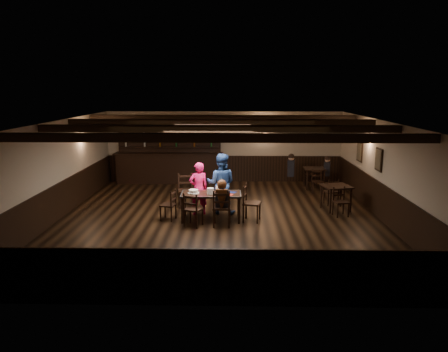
{
  "coord_description": "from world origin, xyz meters",
  "views": [
    {
      "loc": [
        0.38,
        -11.72,
        3.59
      ],
      "look_at": [
        0.11,
        0.2,
        1.17
      ],
      "focal_mm": 35.0,
      "sensor_mm": 36.0,
      "label": 1
    }
  ],
  "objects_px": {
    "woman_pink": "(199,189)",
    "bar_counter": "(169,164)",
    "dining_table": "(211,196)",
    "man_blue": "(221,184)",
    "cake": "(193,192)",
    "chair_near_left": "(192,207)",
    "chair_near_right": "(222,205)"
  },
  "relations": [
    {
      "from": "dining_table",
      "to": "woman_pink",
      "type": "relative_size",
      "value": 1.08
    },
    {
      "from": "cake",
      "to": "bar_counter",
      "type": "bearing_deg",
      "value": 105.85
    },
    {
      "from": "dining_table",
      "to": "chair_near_left",
      "type": "distance_m",
      "value": 0.8
    },
    {
      "from": "dining_table",
      "to": "man_blue",
      "type": "relative_size",
      "value": 0.94
    },
    {
      "from": "chair_near_right",
      "to": "cake",
      "type": "xyz_separation_m",
      "value": [
        -0.79,
        0.64,
        0.21
      ]
    },
    {
      "from": "woman_pink",
      "to": "man_blue",
      "type": "bearing_deg",
      "value": 171.43
    },
    {
      "from": "chair_near_left",
      "to": "man_blue",
      "type": "height_order",
      "value": "man_blue"
    },
    {
      "from": "dining_table",
      "to": "woman_pink",
      "type": "height_order",
      "value": "woman_pink"
    },
    {
      "from": "man_blue",
      "to": "cake",
      "type": "relative_size",
      "value": 5.57
    },
    {
      "from": "cake",
      "to": "bar_counter",
      "type": "height_order",
      "value": "bar_counter"
    },
    {
      "from": "dining_table",
      "to": "cake",
      "type": "bearing_deg",
      "value": 178.87
    },
    {
      "from": "chair_near_left",
      "to": "bar_counter",
      "type": "relative_size",
      "value": 0.22
    },
    {
      "from": "dining_table",
      "to": "man_blue",
      "type": "distance_m",
      "value": 0.74
    },
    {
      "from": "woman_pink",
      "to": "cake",
      "type": "xyz_separation_m",
      "value": [
        -0.1,
        -0.51,
        0.03
      ]
    },
    {
      "from": "bar_counter",
      "to": "cake",
      "type": "bearing_deg",
      "value": -74.15
    },
    {
      "from": "chair_near_right",
      "to": "woman_pink",
      "type": "distance_m",
      "value": 1.36
    },
    {
      "from": "cake",
      "to": "dining_table",
      "type": "bearing_deg",
      "value": -1.13
    },
    {
      "from": "chair_near_left",
      "to": "bar_counter",
      "type": "bearing_deg",
      "value": 104.21
    },
    {
      "from": "chair_near_left",
      "to": "cake",
      "type": "relative_size",
      "value": 2.9
    },
    {
      "from": "dining_table",
      "to": "woman_pink",
      "type": "bearing_deg",
      "value": 126.22
    },
    {
      "from": "man_blue",
      "to": "dining_table",
      "type": "bearing_deg",
      "value": 77.36
    },
    {
      "from": "chair_near_left",
      "to": "bar_counter",
      "type": "xyz_separation_m",
      "value": [
        -1.39,
        5.49,
        0.19
      ]
    },
    {
      "from": "chair_near_right",
      "to": "woman_pink",
      "type": "relative_size",
      "value": 0.65
    },
    {
      "from": "chair_near_right",
      "to": "dining_table",
      "type": "bearing_deg",
      "value": 115.92
    },
    {
      "from": "chair_near_left",
      "to": "cake",
      "type": "distance_m",
      "value": 0.7
    },
    {
      "from": "chair_near_left",
      "to": "chair_near_right",
      "type": "height_order",
      "value": "chair_near_right"
    },
    {
      "from": "dining_table",
      "to": "chair_near_right",
      "type": "xyz_separation_m",
      "value": [
        0.31,
        -0.63,
        -0.1
      ]
    },
    {
      "from": "woman_pink",
      "to": "man_blue",
      "type": "xyz_separation_m",
      "value": [
        0.63,
        0.14,
        0.12
      ]
    },
    {
      "from": "bar_counter",
      "to": "woman_pink",
      "type": "bearing_deg",
      "value": -71.18
    },
    {
      "from": "man_blue",
      "to": "cake",
      "type": "xyz_separation_m",
      "value": [
        -0.73,
        -0.66,
        -0.08
      ]
    },
    {
      "from": "chair_near_left",
      "to": "man_blue",
      "type": "distance_m",
      "value": 1.53
    },
    {
      "from": "woman_pink",
      "to": "bar_counter",
      "type": "height_order",
      "value": "bar_counter"
    }
  ]
}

